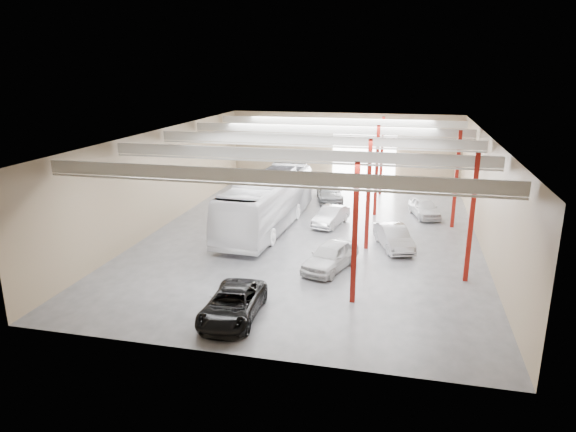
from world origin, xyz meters
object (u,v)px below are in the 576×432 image
at_px(coach_bus, 268,202).
at_px(car_right_near, 394,237).
at_px(car_row_a, 330,256).
at_px(car_right_far, 424,208).
at_px(car_row_c, 329,192).
at_px(black_sedan, 233,304).
at_px(car_row_b, 331,216).

distance_m(coach_bus, car_right_near, 9.39).
xyz_separation_m(coach_bus, car_row_a, (5.59, -6.82, -1.13)).
xyz_separation_m(car_row_a, car_right_far, (5.49, 12.32, -0.08)).
height_order(car_row_c, car_right_near, car_right_near).
bearing_deg(black_sedan, car_row_a, 61.29).
height_order(coach_bus, car_row_b, coach_bus).
bearing_deg(car_right_far, car_row_c, 141.39).
height_order(coach_bus, black_sedan, coach_bus).
bearing_deg(car_row_a, car_right_near, 70.44).
xyz_separation_m(black_sedan, car_right_near, (6.89, 11.42, 0.04)).
relative_size(car_row_b, car_right_far, 1.00).
xyz_separation_m(car_row_a, car_row_c, (-2.43, 15.61, -0.05)).
bearing_deg(coach_bus, black_sedan, -78.35).
xyz_separation_m(car_row_c, car_right_near, (5.85, -11.19, 0.00)).
bearing_deg(car_row_c, black_sedan, -105.97).
xyz_separation_m(black_sedan, car_row_a, (3.48, 7.00, 0.09)).
bearing_deg(car_right_far, car_right_near, -120.75).
bearing_deg(car_right_near, car_row_b, 120.30).
bearing_deg(car_row_b, car_right_near, -26.80).
xyz_separation_m(car_row_b, car_row_c, (-1.20, 7.16, 0.05)).
relative_size(coach_bus, car_right_far, 3.32).
relative_size(car_row_a, car_row_b, 1.11).
relative_size(coach_bus, black_sedan, 2.74).
height_order(black_sedan, car_right_far, car_right_far).
bearing_deg(car_right_near, car_row_a, -146.41).
bearing_deg(car_row_c, car_row_a, -94.46).
distance_m(car_row_c, car_right_far, 8.58).
bearing_deg(car_row_a, car_row_b, 116.41).
height_order(black_sedan, car_row_b, black_sedan).
height_order(black_sedan, car_row_a, car_row_a).
height_order(car_row_a, car_row_c, car_row_a).
relative_size(car_row_c, car_right_near, 1.13).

